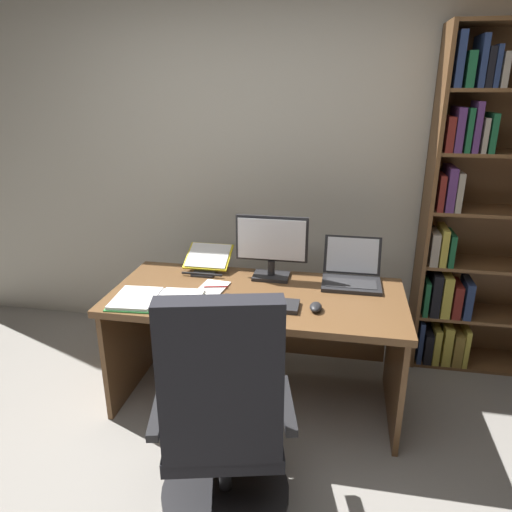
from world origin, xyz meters
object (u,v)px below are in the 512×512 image
Objects in this scene: desk at (259,317)px; keyboard at (260,304)px; reading_stand_with_book at (208,259)px; laptop at (352,274)px; pen at (216,287)px; bookshelf at (482,218)px; monitor at (272,248)px; open_binder at (157,300)px; notepad at (213,288)px; office_chair at (223,428)px; computer_mouse at (316,307)px.

keyboard reaches higher than desk.
reading_stand_with_book reaches higher than desk.
keyboard is at bearing -139.27° from laptop.
laptop is at bearing 17.35° from pen.
bookshelf is 1.37m from monitor.
open_binder reaches higher than notepad.
open_binder is (-0.53, 0.64, 0.25)m from office_chair.
reading_stand_with_book is 0.56× the size of open_binder.
reading_stand_with_book is at bearing 176.47° from laptop.
open_binder is (-0.56, -0.46, -0.18)m from monitor.
reading_stand_with_book is (-0.42, 0.47, 0.06)m from keyboard.
notepad is at bearing -168.66° from desk.
desk is at bearing -155.01° from bookshelf.
computer_mouse is at bearing -33.54° from desk.
office_chair is 0.74m from keyboard.
laptop is 0.81m from pen.
pen is (-0.26, 0.87, 0.25)m from office_chair.
desk is 0.62m from open_binder.
computer_mouse is 0.36× the size of reading_stand_with_book.
office_chair is at bearing -89.33° from desk.
monitor is 0.75m from open_binder.
monitor is (0.03, 1.10, 0.43)m from office_chair.
office_chair is at bearing -130.63° from bookshelf.
laptop reaches higher than pen.
keyboard is at bearing -78.76° from desk.
open_binder is (-1.85, -0.90, -0.31)m from bookshelf.
pen is at bearing 35.45° from open_binder.
laptop is 1.64× the size of notepad.
bookshelf is at bearing 28.31° from laptop.
monitor is at bearing 126.31° from computer_mouse.
desk is at bearing 77.29° from office_chair.
bookshelf is 1.74m from pen.
desk is 0.92m from office_chair.
keyboard is at bearing 0.90° from open_binder.
reading_stand_with_book is 1.37× the size of notepad.
monitor reaches higher than pen.
laptop is 0.91m from reading_stand_with_book.
notepad is at bearing 180.00° from pen.
laptop reaches higher than keyboard.
monitor is 0.54m from computer_mouse.
monitor is (-1.29, -0.44, -0.13)m from bookshelf.
bookshelf reaches higher than office_chair.
bookshelf is 5.18× the size of keyboard.
keyboard is 0.36m from notepad.
office_chair is 2.18× the size of open_binder.
monitor is at bearing 75.74° from desk.
bookshelf is 6.32× the size of laptop.
computer_mouse is at bearing -33.24° from reading_stand_with_book.
reading_stand_with_book is at bearing 171.09° from monitor.
open_binder is 3.66× the size of pen.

